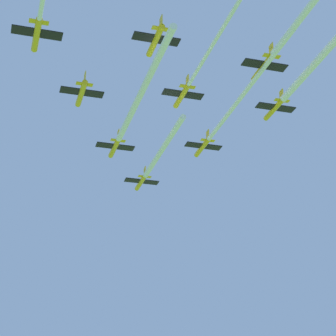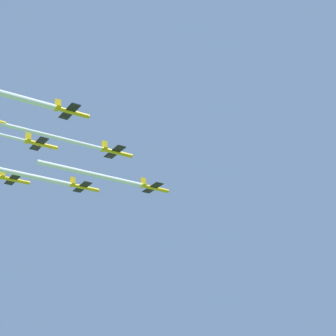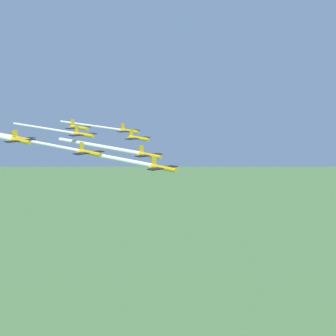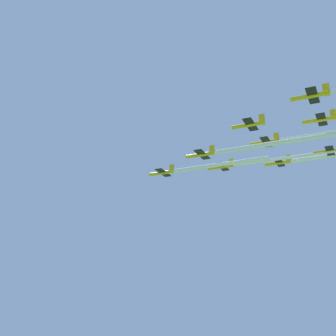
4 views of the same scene
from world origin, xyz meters
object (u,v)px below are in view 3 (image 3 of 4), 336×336
at_px(jet_1, 149,155).
at_px(jet_4, 83,135).
at_px(jet_2, 89,153).
at_px(jet_7, 79,128).
at_px(jet_3, 138,138).
at_px(jet_5, 20,141).
at_px(jet_6, 129,131).
at_px(jet_0, 163,168).
at_px(jet_8, 22,139).

height_order(jet_1, jet_4, jet_4).
xyz_separation_m(jet_2, jet_7, (-38.78, -0.34, 2.00)).
xyz_separation_m(jet_3, jet_5, (20.23, -33.72, 2.73)).
bearing_deg(jet_1, jet_2, -0.00).
xyz_separation_m(jet_5, jet_6, (-39.62, 33.55, -2.83)).
bearing_deg(jet_2, jet_3, -150.46).
relative_size(jet_0, jet_4, 1.00).
distance_m(jet_3, jet_5, 39.42).
relative_size(jet_0, jet_8, 1.00).
distance_m(jet_3, jet_8, 33.91).
bearing_deg(jet_0, jet_2, -59.53).
distance_m(jet_2, jet_8, 33.43).
xyz_separation_m(jet_2, jet_4, (-19.39, -0.17, 2.20)).
bearing_deg(jet_2, jet_6, -139.64).
height_order(jet_3, jet_7, jet_7).
height_order(jet_5, jet_6, jet_5).
relative_size(jet_3, jet_7, 1.00).
distance_m(jet_0, jet_2, 19.59).
height_order(jet_2, jet_4, jet_4).
relative_size(jet_1, jet_4, 1.00).
distance_m(jet_3, jet_4, 19.85).
bearing_deg(jet_1, jet_8, -59.53).
height_order(jet_2, jet_5, jet_5).
relative_size(jet_0, jet_6, 1.00).
bearing_deg(jet_0, jet_5, -59.53).
height_order(jet_0, jet_3, jet_3).
bearing_deg(jet_0, jet_6, -120.47).
bearing_deg(jet_2, jet_7, -120.47).
relative_size(jet_5, jet_6, 1.00).
bearing_deg(jet_8, jet_7, 180.00).
xyz_separation_m(jet_1, jet_6, (-38.78, -0.34, 2.08)).
bearing_deg(jet_6, jet_3, 59.53).
relative_size(jet_1, jet_2, 1.00).
height_order(jet_1, jet_5, jet_5).
height_order(jet_0, jet_7, jet_7).
bearing_deg(jet_5, jet_1, 150.46).
height_order(jet_7, jet_8, jet_7).
relative_size(jet_4, jet_7, 1.00).
distance_m(jet_1, jet_3, 19.51).
distance_m(jet_1, jet_4, 19.99).
height_order(jet_4, jet_7, jet_4).
relative_size(jet_1, jet_3, 1.00).
height_order(jet_3, jet_8, jet_8).
height_order(jet_4, jet_8, jet_4).
height_order(jet_1, jet_8, jet_8).
bearing_deg(jet_7, jet_2, 59.53).
distance_m(jet_0, jet_5, 39.11).
xyz_separation_m(jet_4, jet_7, (-19.39, -0.17, -0.19)).
bearing_deg(jet_4, jet_2, 59.53).
distance_m(jet_4, jet_6, 34.01).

